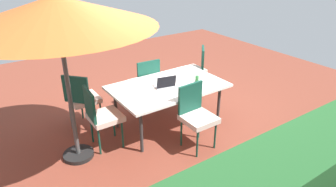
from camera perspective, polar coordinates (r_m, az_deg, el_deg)
name	(u,v)px	position (r m, az deg, el deg)	size (l,w,h in m)	color
ground_plane	(168,125)	(5.30, 0.00, -5.90)	(10.00, 10.00, 0.02)	brown
hedge_row	(303,182)	(3.59, 23.98, -14.97)	(6.30, 0.67, 1.10)	#235628
dining_table	(168,88)	(4.97, 0.00, 1.04)	(1.82, 1.15, 0.74)	white
patio_umbrella	(57,12)	(3.92, -20.18, 14.08)	(2.42, 2.42, 2.27)	#4C4C4C
chair_north	(196,114)	(4.51, 5.31, -3.77)	(0.46, 0.47, 0.98)	beige
chair_south	(145,81)	(5.62, -4.27, 2.38)	(0.46, 0.48, 0.98)	beige
chair_east	(101,114)	(4.58, -12.47, -3.84)	(0.48, 0.47, 0.98)	beige
chair_southwest	(195,68)	(6.26, 5.08, 4.82)	(0.58, 0.58, 0.98)	beige
chair_southeast	(82,97)	(5.18, -15.84, -0.67)	(0.59, 0.59, 0.98)	beige
laptop	(165,84)	(4.87, -0.60, 1.74)	(0.36, 0.31, 0.21)	#B7B7BC
cup	(197,79)	(5.10, 5.46, 2.77)	(0.06, 0.06, 0.10)	#286B33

